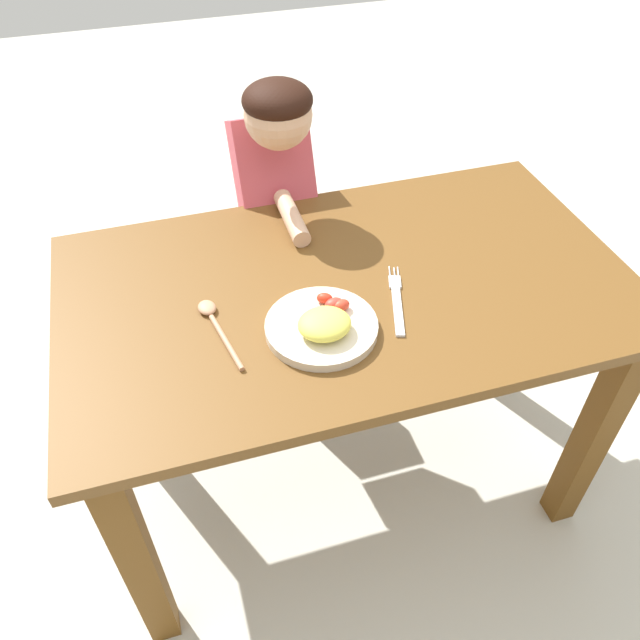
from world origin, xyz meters
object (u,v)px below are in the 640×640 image
(fork, at_px, (397,301))
(spoon, at_px, (215,322))
(plate, at_px, (323,325))
(person, at_px, (277,238))

(fork, height_order, spoon, spoon)
(spoon, bearing_deg, fork, -107.69)
(fork, distance_m, spoon, 0.37)
(plate, xyz_separation_m, spoon, (-0.20, 0.08, -0.01))
(plate, distance_m, person, 0.59)
(fork, height_order, person, person)
(plate, bearing_deg, spoon, 157.37)
(spoon, relative_size, person, 0.20)
(fork, bearing_deg, person, 32.61)
(plate, bearing_deg, person, 86.33)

